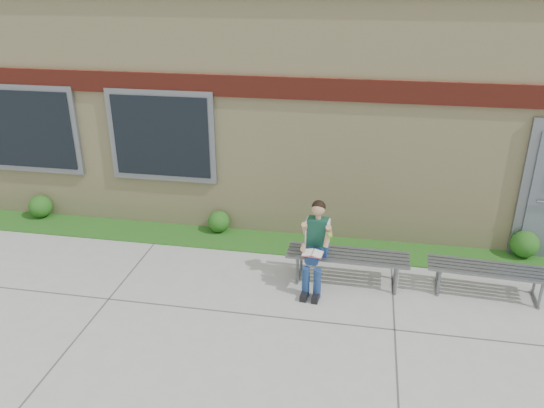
# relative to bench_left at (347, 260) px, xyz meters

# --- Properties ---
(ground) EXTENTS (80.00, 80.00, 0.00)m
(ground) POSITION_rel_bench_left_xyz_m (-0.31, -1.60, -0.36)
(ground) COLOR #9E9E99
(ground) RESTS_ON ground
(grass_strip) EXTENTS (16.00, 0.80, 0.02)m
(grass_strip) POSITION_rel_bench_left_xyz_m (-0.31, 1.00, -0.35)
(grass_strip) COLOR #1D4913
(grass_strip) RESTS_ON ground
(school_building) EXTENTS (16.20, 6.22, 4.20)m
(school_building) POSITION_rel_bench_left_xyz_m (-0.31, 4.39, 1.74)
(school_building) COLOR beige
(school_building) RESTS_ON ground
(bench_left) EXTENTS (1.80, 0.54, 0.47)m
(bench_left) POSITION_rel_bench_left_xyz_m (0.00, 0.00, 0.00)
(bench_left) COLOR slate
(bench_left) RESTS_ON ground
(bench_right) EXTENTS (1.71, 0.58, 0.44)m
(bench_right) POSITION_rel_bench_left_xyz_m (2.00, 0.00, -0.02)
(bench_right) COLOR slate
(bench_right) RESTS_ON ground
(girl) EXTENTS (0.45, 0.78, 1.32)m
(girl) POSITION_rel_bench_left_xyz_m (-0.46, -0.20, 0.34)
(girl) COLOR navy
(girl) RESTS_ON ground
(shrub_west) EXTENTS (0.43, 0.43, 0.43)m
(shrub_west) POSITION_rel_bench_left_xyz_m (-5.81, 1.25, -0.13)
(shrub_west) COLOR #1D4913
(shrub_west) RESTS_ON grass_strip
(shrub_mid) EXTENTS (0.38, 0.38, 0.38)m
(shrub_mid) POSITION_rel_bench_left_xyz_m (-2.33, 1.25, -0.15)
(shrub_mid) COLOR #1D4913
(shrub_mid) RESTS_ON grass_strip
(shrub_east) EXTENTS (0.45, 0.45, 0.45)m
(shrub_east) POSITION_rel_bench_left_xyz_m (2.80, 1.25, -0.12)
(shrub_east) COLOR #1D4913
(shrub_east) RESTS_ON grass_strip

